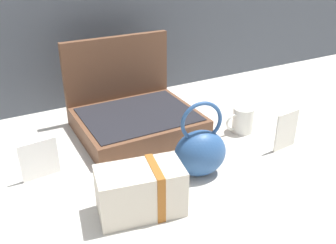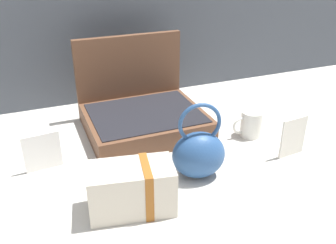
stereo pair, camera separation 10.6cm
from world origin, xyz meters
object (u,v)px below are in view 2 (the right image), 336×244
cream_toiletry_bag (133,188)px  coffee_mug (251,124)px  poster_card_right (293,137)px  info_card_left (42,152)px  teal_pouch_handbag (199,153)px  open_suitcase (142,111)px

cream_toiletry_bag → coffee_mug: bearing=24.5°
coffee_mug → poster_card_right: size_ratio=0.85×
cream_toiletry_bag → info_card_left: bearing=125.4°
teal_pouch_handbag → info_card_left: size_ratio=1.97×
cream_toiletry_bag → info_card_left: (-0.19, 0.27, -0.00)m
coffee_mug → poster_card_right: 0.17m
coffee_mug → info_card_left: bearing=175.9°
cream_toiletry_bag → poster_card_right: 0.54m
cream_toiletry_bag → coffee_mug: cream_toiletry_bag is taller
teal_pouch_handbag → coffee_mug: teal_pouch_handbag is taller
poster_card_right → teal_pouch_handbag: bearing=172.5°
info_card_left → open_suitcase: bearing=18.3°
open_suitcase → info_card_left: open_suitcase is taller
coffee_mug → poster_card_right: bearing=-72.9°
info_card_left → poster_card_right: (0.73, -0.21, 0.01)m
info_card_left → poster_card_right: size_ratio=0.90×
teal_pouch_handbag → open_suitcase: bearing=98.4°
open_suitcase → poster_card_right: open_suitcase is taller
open_suitcase → poster_card_right: bearing=-44.1°
open_suitcase → info_card_left: (-0.35, -0.15, -0.01)m
open_suitcase → info_card_left: bearing=-156.4°
coffee_mug → info_card_left: size_ratio=0.94×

